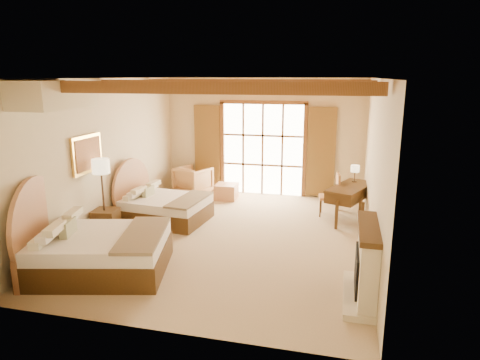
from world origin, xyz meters
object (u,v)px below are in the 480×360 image
(bed_near, at_px, (91,246))
(desk, at_px, (350,202))
(nightstand, at_px, (106,223))
(armchair, at_px, (193,180))
(bed_far, at_px, (160,205))

(bed_near, relative_size, desk, 1.56)
(nightstand, distance_m, desk, 5.39)
(armchair, xyz_separation_m, desk, (4.25, -1.25, 0.04))
(nightstand, relative_size, armchair, 0.66)
(nightstand, relative_size, desk, 0.35)
(bed_near, bearing_deg, nightstand, 99.16)
(bed_near, xyz_separation_m, armchair, (0.00, 5.03, -0.04))
(bed_far, relative_size, desk, 1.21)
(bed_far, distance_m, armchair, 2.32)
(armchair, bearing_deg, nightstand, 101.48)
(bed_far, bearing_deg, armchair, 96.25)
(bed_far, bearing_deg, desk, 19.90)
(bed_near, xyz_separation_m, bed_far, (0.03, 2.71, -0.07))
(armchair, bearing_deg, desk, -174.72)
(bed_near, xyz_separation_m, nightstand, (-0.63, 1.50, -0.15))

